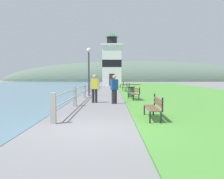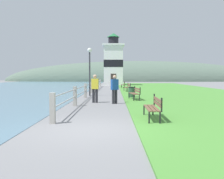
% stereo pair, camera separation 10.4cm
% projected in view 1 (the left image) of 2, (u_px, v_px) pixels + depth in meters
% --- Properties ---
extents(ground_plane, '(160.00, 160.00, 0.00)m').
position_uv_depth(ground_plane, '(91.00, 130.00, 7.78)').
color(ground_plane, slate).
extents(grass_verge, '(12.00, 55.04, 0.06)m').
position_uv_depth(grass_verge, '(178.00, 91.00, 26.06)').
color(grass_verge, '#4C8E38').
rests_on(grass_verge, ground_plane).
extents(seawall_railing, '(0.18, 30.37, 1.09)m').
position_uv_depth(seawall_railing, '(92.00, 87.00, 23.82)').
color(seawall_railing, '#A8A399').
rests_on(seawall_railing, ground_plane).
extents(park_bench_near, '(0.52, 1.93, 0.94)m').
position_uv_depth(park_bench_near, '(155.00, 106.00, 9.42)').
color(park_bench_near, brown).
rests_on(park_bench_near, ground_plane).
extents(park_bench_midway, '(0.68, 1.79, 0.94)m').
position_uv_depth(park_bench_midway, '(136.00, 93.00, 16.98)').
color(park_bench_midway, brown).
rests_on(park_bench_midway, ground_plane).
extents(park_bench_far, '(0.63, 1.69, 0.94)m').
position_uv_depth(park_bench_far, '(128.00, 87.00, 25.94)').
color(park_bench_far, brown).
rests_on(park_bench_far, ground_plane).
extents(park_bench_by_lighthouse, '(0.58, 1.67, 0.94)m').
position_uv_depth(park_bench_by_lighthouse, '(123.00, 84.00, 33.78)').
color(park_bench_by_lighthouse, brown).
rests_on(park_bench_by_lighthouse, ground_plane).
extents(lighthouse, '(3.69, 3.69, 8.98)m').
position_uv_depth(lighthouse, '(113.00, 63.00, 43.07)').
color(lighthouse, white).
rests_on(lighthouse, ground_plane).
extents(person_strolling, '(0.48, 0.40, 1.72)m').
position_uv_depth(person_strolling, '(115.00, 88.00, 14.93)').
color(person_strolling, '#28282D').
rests_on(person_strolling, ground_plane).
extents(person_by_railing, '(0.45, 0.27, 1.76)m').
position_uv_depth(person_by_railing, '(96.00, 87.00, 15.51)').
color(person_by_railing, '#28282D').
rests_on(person_by_railing, ground_plane).
extents(trash_bin, '(0.54, 0.54, 0.84)m').
position_uv_depth(trash_bin, '(132.00, 92.00, 18.82)').
color(trash_bin, '#2D5138').
rests_on(trash_bin, ground_plane).
extents(lamp_post, '(0.36, 0.36, 3.96)m').
position_uv_depth(lamp_post, '(90.00, 63.00, 20.49)').
color(lamp_post, '#333338').
rests_on(lamp_post, ground_plane).
extents(distant_hillside, '(80.00, 16.00, 12.00)m').
position_uv_depth(distant_hillside, '(138.00, 81.00, 74.33)').
color(distant_hillside, '#566B5B').
rests_on(distant_hillside, ground_plane).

